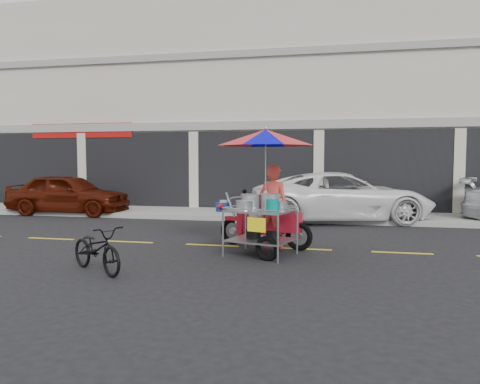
% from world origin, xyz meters
% --- Properties ---
extents(ground, '(90.00, 90.00, 0.00)m').
position_xyz_m(ground, '(0.00, 0.00, 0.00)').
color(ground, black).
extents(sidewalk, '(45.00, 3.00, 0.15)m').
position_xyz_m(sidewalk, '(0.00, 5.50, 0.07)').
color(sidewalk, gray).
rests_on(sidewalk, ground).
extents(shophouse_block, '(36.00, 8.11, 10.40)m').
position_xyz_m(shophouse_block, '(2.82, 10.59, 4.24)').
color(shophouse_block, beige).
rests_on(shophouse_block, ground).
extents(centerline, '(42.00, 0.10, 0.01)m').
position_xyz_m(centerline, '(0.00, 0.00, 0.00)').
color(centerline, gold).
rests_on(centerline, ground).
extents(maroon_sedan, '(4.18, 1.75, 1.41)m').
position_xyz_m(maroon_sedan, '(-8.43, 4.58, 0.71)').
color(maroon_sedan, '#400E04').
rests_on(maroon_sedan, ground).
extents(white_pickup, '(5.89, 3.77, 1.51)m').
position_xyz_m(white_pickup, '(0.78, 4.70, 0.76)').
color(white_pickup, white).
rests_on(white_pickup, ground).
extents(near_bicycle, '(1.56, 1.27, 0.80)m').
position_xyz_m(near_bicycle, '(-3.23, -2.78, 0.40)').
color(near_bicycle, black).
rests_on(near_bicycle, ground).
extents(food_vendor_rig, '(2.51, 2.49, 2.55)m').
position_xyz_m(food_vendor_rig, '(-0.70, -0.51, 1.59)').
color(food_vendor_rig, black).
rests_on(food_vendor_rig, ground).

